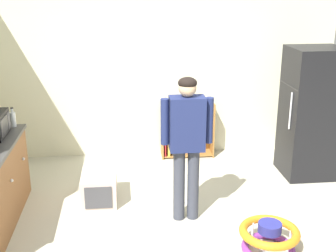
# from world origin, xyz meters

# --- Properties ---
(ground_plane) EXTENTS (12.00, 12.00, 0.00)m
(ground_plane) POSITION_xyz_m (0.00, 0.00, 0.00)
(ground_plane) COLOR #BAB5A1
(ground_plane) RESTS_ON ground
(back_wall) EXTENTS (5.20, 0.06, 2.70)m
(back_wall) POSITION_xyz_m (0.00, 2.33, 1.35)
(back_wall) COLOR beige
(back_wall) RESTS_ON ground
(refrigerator) EXTENTS (0.73, 0.68, 1.78)m
(refrigerator) POSITION_xyz_m (1.88, 1.29, 0.89)
(refrigerator) COLOR black
(refrigerator) RESTS_ON ground
(bookshelf) EXTENTS (0.80, 0.28, 0.85)m
(bookshelf) POSITION_xyz_m (0.25, 2.15, 0.38)
(bookshelf) COLOR #A06D34
(bookshelf) RESTS_ON ground
(standing_person) EXTENTS (0.57, 0.22, 1.65)m
(standing_person) POSITION_xyz_m (0.01, 0.22, 0.99)
(standing_person) COLOR #3A3D4A
(standing_person) RESTS_ON ground
(baby_walker) EXTENTS (0.60, 0.60, 0.32)m
(baby_walker) POSITION_xyz_m (0.74, -0.52, 0.16)
(baby_walker) COLOR purple
(baby_walker) RESTS_ON ground
(pet_carrier) EXTENTS (0.42, 0.55, 0.36)m
(pet_carrier) POSITION_xyz_m (-0.99, 0.74, 0.18)
(pet_carrier) COLOR beige
(pet_carrier) RESTS_ON ground
(clear_bottle) EXTENTS (0.07, 0.07, 0.25)m
(clear_bottle) POSITION_xyz_m (-2.01, 1.07, 1.00)
(clear_bottle) COLOR silver
(clear_bottle) RESTS_ON kitchen_counter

